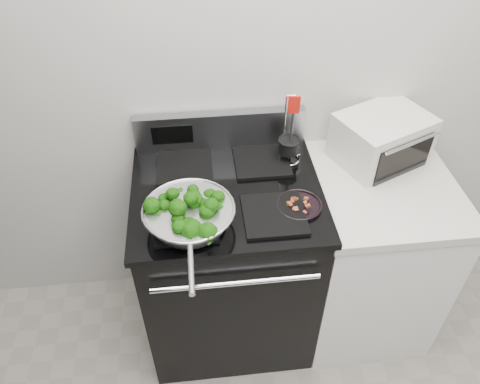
{
  "coord_description": "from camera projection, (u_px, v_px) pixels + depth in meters",
  "views": [
    {
      "loc": [
        -0.4,
        -0.02,
        2.24
      ],
      "look_at": [
        -0.25,
        1.36,
        0.98
      ],
      "focal_mm": 35.0,
      "sensor_mm": 36.0,
      "label": 1
    }
  ],
  "objects": [
    {
      "name": "broccoli_pile",
      "position": [
        189.0,
        211.0,
        1.74
      ],
      "size": [
        0.28,
        0.28,
        0.1
      ],
      "primitive_type": null,
      "color": "black",
      "rests_on": "skillet"
    },
    {
      "name": "counter",
      "position": [
        366.0,
        253.0,
        2.31
      ],
      "size": [
        0.62,
        0.68,
        0.92
      ],
      "color": "white",
      "rests_on": "floor"
    },
    {
      "name": "bacon_plate",
      "position": [
        299.0,
        203.0,
        1.85
      ],
      "size": [
        0.18,
        0.18,
        0.04
      ],
      "rotation": [
        0.0,
        0.0,
        -0.29
      ],
      "color": "black",
      "rests_on": "gas_range"
    },
    {
      "name": "back_wall",
      "position": [
        290.0,
        59.0,
        1.94
      ],
      "size": [
        4.0,
        0.02,
        2.7
      ],
      "primitive_type": "cube",
      "color": "beige",
      "rests_on": "ground"
    },
    {
      "name": "toaster_oven",
      "position": [
        381.0,
        138.0,
        2.07
      ],
      "size": [
        0.46,
        0.42,
        0.22
      ],
      "rotation": [
        0.0,
        0.0,
        0.41
      ],
      "color": "silver",
      "rests_on": "counter"
    },
    {
      "name": "skillet",
      "position": [
        189.0,
        215.0,
        1.75
      ],
      "size": [
        0.35,
        0.56,
        0.07
      ],
      "rotation": [
        0.0,
        0.0,
        -0.0
      ],
      "color": "silver",
      "rests_on": "gas_range"
    },
    {
      "name": "gas_range",
      "position": [
        228.0,
        261.0,
        2.24
      ],
      "size": [
        0.79,
        0.69,
        1.13
      ],
      "color": "black",
      "rests_on": "floor"
    },
    {
      "name": "utensil_holder",
      "position": [
        289.0,
        149.0,
        2.04
      ],
      "size": [
        0.11,
        0.11,
        0.33
      ],
      "rotation": [
        0.0,
        0.0,
        -0.13
      ],
      "color": "silver",
      "rests_on": "gas_range"
    }
  ]
}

